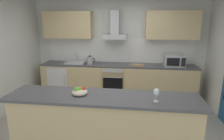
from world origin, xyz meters
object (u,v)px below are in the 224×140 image
at_px(microwave, 174,61).
at_px(fruit_bowl, 80,92).
at_px(sink, 76,62).
at_px(range_hood, 115,30).
at_px(refrigerator, 61,80).
at_px(chopping_board, 138,65).
at_px(kettle, 90,60).
at_px(wine_glass, 156,93).
at_px(oven, 114,80).

relative_size(microwave, fruit_bowl, 2.27).
height_order(sink, range_hood, range_hood).
bearing_deg(sink, microwave, -0.86).
xyz_separation_m(refrigerator, chopping_board, (2.10, -0.02, 0.49)).
bearing_deg(sink, kettle, -6.17).
xyz_separation_m(sink, wine_glass, (1.91, -2.54, 0.18)).
distance_m(oven, microwave, 1.63).
xyz_separation_m(microwave, fruit_bowl, (-1.73, -2.40, -0.03)).
height_order(microwave, fruit_bowl, microwave).
bearing_deg(chopping_board, oven, 177.79).
xyz_separation_m(oven, range_hood, (-0.00, 0.13, 1.33)).
relative_size(oven, refrigerator, 0.94).
bearing_deg(range_hood, chopping_board, -14.03).
distance_m(sink, fruit_bowl, 2.59).
bearing_deg(oven, kettle, -177.00).
bearing_deg(chopping_board, sink, 178.81).
relative_size(oven, microwave, 1.60).
xyz_separation_m(microwave, wine_glass, (-0.67, -2.51, 0.05)).
relative_size(range_hood, fruit_bowl, 3.27).
xyz_separation_m(microwave, sink, (-2.58, 0.04, -0.12)).
xyz_separation_m(kettle, range_hood, (0.64, 0.16, 0.78)).
bearing_deg(oven, sink, 179.40).
height_order(refrigerator, sink, sink).
bearing_deg(wine_glass, kettle, 120.88).
relative_size(wine_glass, fruit_bowl, 0.81).
bearing_deg(oven, refrigerator, -179.90).
distance_m(refrigerator, chopping_board, 2.16).
bearing_deg(refrigerator, chopping_board, -0.57).
distance_m(sink, chopping_board, 1.67).
distance_m(range_hood, wine_glass, 2.88).
relative_size(sink, range_hood, 0.69).
distance_m(oven, wine_glass, 2.75).
xyz_separation_m(oven, chopping_board, (0.61, -0.02, 0.45)).
bearing_deg(sink, oven, -0.60).
xyz_separation_m(kettle, chopping_board, (1.26, 0.01, -0.09)).
relative_size(kettle, wine_glass, 1.62).
xyz_separation_m(oven, kettle, (-0.64, -0.03, 0.55)).
bearing_deg(chopping_board, microwave, -0.26).
bearing_deg(chopping_board, refrigerator, 179.43).
bearing_deg(oven, fruit_bowl, -94.75).
bearing_deg(microwave, sink, 179.14).
xyz_separation_m(microwave, kettle, (-2.17, -0.01, -0.04)).
distance_m(kettle, chopping_board, 1.26).
bearing_deg(fruit_bowl, sink, 109.31).
bearing_deg(range_hood, microwave, -5.90).
distance_m(kettle, range_hood, 1.03).
height_order(refrigerator, range_hood, range_hood).
relative_size(oven, fruit_bowl, 3.64).
bearing_deg(refrigerator, kettle, -2.09).
relative_size(sink, kettle, 1.73).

